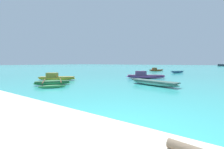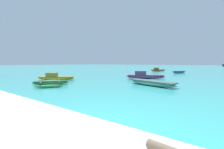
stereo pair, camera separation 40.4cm
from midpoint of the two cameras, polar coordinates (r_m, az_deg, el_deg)
name	(u,v)px [view 1 (the left image)]	position (r m, az deg, el deg)	size (l,w,h in m)	color
ground_plane	(101,146)	(3.15, -8.19, -25.42)	(240.00, 240.00, 0.00)	#38ADA8
moored_boat_0	(145,76)	(15.38, 11.62, -0.49)	(3.76, 2.49, 0.75)	#91478C
moored_boat_1	(156,70)	(29.41, 16.00, 1.70)	(2.46, 2.45, 0.67)	#AA5A20
moored_boat_2	(56,78)	(14.43, -21.28, -1.11)	(3.05, 2.61, 0.68)	gold
moored_boat_3	(53,83)	(11.49, -22.66, -2.92)	(3.44, 3.10, 0.34)	#308F46
moored_boat_4	(177,72)	(24.80, 23.20, 0.93)	(1.77, 2.19, 0.34)	teal
moored_boat_5	(154,83)	(10.73, 14.53, -3.02)	(3.78, 1.77, 0.35)	#6BA28E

